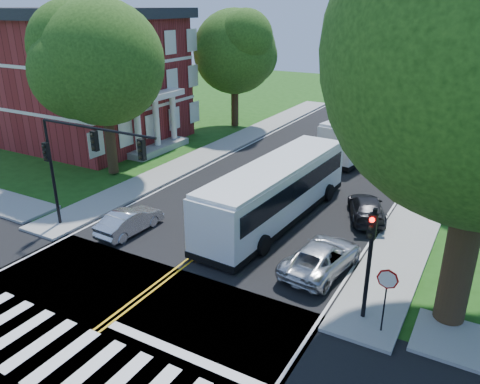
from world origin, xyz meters
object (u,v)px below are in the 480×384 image
Objects in this scene: signal_nw at (80,154)px; signal_ne at (370,251)px; bus_lead at (277,190)px; dark_sedan at (366,208)px; hatchback at (130,221)px; suv at (322,257)px; bus_follow at (370,131)px.

signal_nw reaches higher than signal_ne.
signal_ne is at bearing 138.89° from bus_lead.
signal_nw is at bearing 44.11° from bus_lead.
signal_nw is 1.64× the size of dark_sedan.
suv is at bearing -170.40° from hatchback.
signal_nw is at bearing 78.60° from bus_follow.
signal_ne is 12.82m from hatchback.
signal_nw is 23.50m from bus_follow.
bus_lead reaches higher than bus_follow.
bus_lead is 5.67m from suv.
bus_follow is (8.35, 21.80, -2.68)m from signal_nw.
dark_sedan is at bearing 37.75° from signal_nw.
signal_nw is 1.62× the size of signal_ne.
signal_ne reaches higher than dark_sedan.
bus_follow is 13.23m from dark_sedan.
suv is at bearing 12.95° from signal_nw.
signal_nw is at bearing 42.41° from hatchback.
signal_ne is 9.35m from bus_lead.
bus_follow is at bearing 69.05° from signal_nw.
signal_nw reaches higher than hatchback.
suv is at bearing 139.65° from bus_lead.
signal_ne is 0.35× the size of bus_follow.
bus_lead is at bearing 9.50° from dark_sedan.
bus_lead reaches higher than hatchback.
signal_ne is 0.35× the size of bus_lead.
bus_follow is 3.26× the size of hatchback.
hatchback is (1.52, 1.29, -3.73)m from signal_nw.
signal_nw is 0.56× the size of bus_lead.
signal_ne reaches higher than bus_follow.
signal_ne is 1.14× the size of hatchback.
suv reaches higher than hatchback.
signal_nw reaches higher than dark_sedan.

